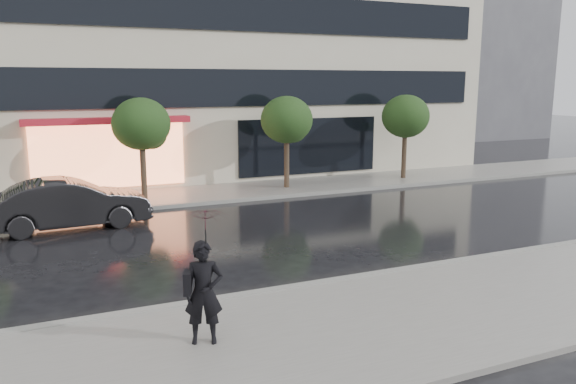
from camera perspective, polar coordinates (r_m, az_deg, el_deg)
ground at (r=14.12m, az=4.98°, el=-7.74°), size 120.00×120.00×0.00m
sidewalk_near at (r=11.55m, az=12.90°, el=-12.07°), size 60.00×4.50×0.12m
sidewalk_far at (r=23.32m, az=-7.15°, el=-0.08°), size 60.00×3.50×0.12m
curb_near at (r=13.28m, az=7.07°, el=-8.70°), size 60.00×0.25×0.14m
curb_far at (r=21.68m, az=-5.83°, el=-0.88°), size 60.00×0.25×0.14m
bg_building_right at (r=51.40m, az=16.07°, el=14.54°), size 12.00×12.00×16.00m
tree_mid_west at (r=22.08m, az=-14.54°, el=6.52°), size 2.20×2.20×3.99m
tree_mid_east at (r=23.78m, az=-0.03°, el=7.18°), size 2.20×2.20×3.99m
tree_far_east at (r=26.76m, az=11.92°, el=7.38°), size 2.20×2.20×3.99m
parked_car at (r=18.90m, az=-21.30°, el=-1.12°), size 4.93×2.00×1.59m
pedestrian_with_umbrella at (r=9.64m, az=-8.50°, el=-7.14°), size 1.02×1.03×2.36m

